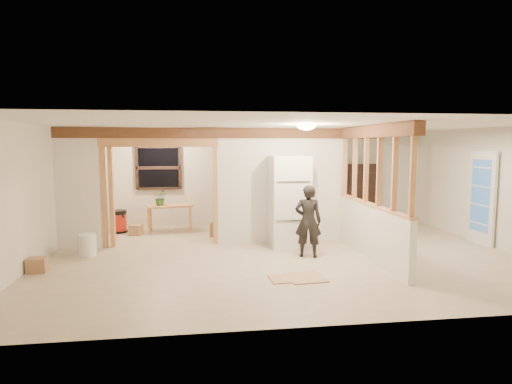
{
  "coord_description": "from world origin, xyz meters",
  "views": [
    {
      "loc": [
        -1.63,
        -7.95,
        2.14
      ],
      "look_at": [
        -0.47,
        0.4,
        1.2
      ],
      "focal_mm": 30.0,
      "sensor_mm": 36.0,
      "label": 1
    }
  ],
  "objects": [
    {
      "name": "floor",
      "position": [
        0.0,
        0.0,
        -0.01
      ],
      "size": [
        9.0,
        6.5,
        0.01
      ],
      "primitive_type": "cube",
      "color": "beige",
      "rests_on": "ground"
    },
    {
      "name": "ceiling",
      "position": [
        0.0,
        0.0,
        2.5
      ],
      "size": [
        9.0,
        6.5,
        0.01
      ],
      "primitive_type": "cube",
      "color": "white"
    },
    {
      "name": "wall_back",
      "position": [
        0.0,
        3.25,
        1.25
      ],
      "size": [
        9.0,
        0.01,
        2.5
      ],
      "primitive_type": "cube",
      "color": "silver",
      "rests_on": "floor"
    },
    {
      "name": "wall_front",
      "position": [
        0.0,
        -3.25,
        1.25
      ],
      "size": [
        9.0,
        0.01,
        2.5
      ],
      "primitive_type": "cube",
      "color": "silver",
      "rests_on": "floor"
    },
    {
      "name": "wall_left",
      "position": [
        -4.5,
        0.0,
        1.25
      ],
      "size": [
        0.01,
        6.5,
        2.5
      ],
      "primitive_type": "cube",
      "color": "silver",
      "rests_on": "floor"
    },
    {
      "name": "wall_right",
      "position": [
        4.5,
        0.0,
        1.25
      ],
      "size": [
        0.01,
        6.5,
        2.5
      ],
      "primitive_type": "cube",
      "color": "silver",
      "rests_on": "floor"
    },
    {
      "name": "partition_left_stub",
      "position": [
        -4.05,
        1.2,
        1.25
      ],
      "size": [
        0.9,
        0.12,
        2.5
      ],
      "primitive_type": "cube",
      "color": "white",
      "rests_on": "floor"
    },
    {
      "name": "partition_center",
      "position": [
        0.2,
        1.2,
        1.25
      ],
      "size": [
        2.8,
        0.12,
        2.5
      ],
      "primitive_type": "cube",
      "color": "white",
      "rests_on": "floor"
    },
    {
      "name": "doorway_frame",
      "position": [
        -2.4,
        1.2,
        1.1
      ],
      "size": [
        2.46,
        0.14,
        2.2
      ],
      "primitive_type": "cube",
      "color": "tan",
      "rests_on": "floor"
    },
    {
      "name": "header_beam_back",
      "position": [
        -1.0,
        1.2,
        2.38
      ],
      "size": [
        7.0,
        0.18,
        0.22
      ],
      "primitive_type": "cube",
      "color": "brown",
      "rests_on": "ceiling"
    },
    {
      "name": "header_beam_right",
      "position": [
        1.6,
        -0.4,
        2.38
      ],
      "size": [
        0.18,
        3.3,
        0.22
      ],
      "primitive_type": "cube",
      "color": "brown",
      "rests_on": "ceiling"
    },
    {
      "name": "pony_wall",
      "position": [
        1.6,
        -0.4,
        0.5
      ],
      "size": [
        0.12,
        3.2,
        1.0
      ],
      "primitive_type": "cube",
      "color": "white",
      "rests_on": "floor"
    },
    {
      "name": "stud_partition",
      "position": [
        1.6,
        -0.4,
        1.66
      ],
      "size": [
        0.14,
        3.2,
        1.32
      ],
      "primitive_type": "cube",
      "color": "tan",
      "rests_on": "pony_wall"
    },
    {
      "name": "window_back",
      "position": [
        -2.6,
        3.17,
        1.55
      ],
      "size": [
        1.12,
        0.1,
        1.1
      ],
      "primitive_type": "cube",
      "color": "black",
      "rests_on": "wall_back"
    },
    {
      "name": "french_door",
      "position": [
        4.42,
        0.4,
        1.0
      ],
      "size": [
        0.12,
        0.86,
        2.0
      ],
      "primitive_type": "cube",
      "color": "white",
      "rests_on": "floor"
    },
    {
      "name": "ceiling_dome_main",
      "position": [
        0.3,
        -0.5,
        2.48
      ],
      "size": [
        0.36,
        0.36,
        0.16
      ],
      "primitive_type": "ellipsoid",
      "color": "#FFEABF",
      "rests_on": "ceiling"
    },
    {
      "name": "ceiling_dome_util",
      "position": [
        -2.5,
        2.3,
        2.48
      ],
      "size": [
        0.32,
        0.32,
        0.14
      ],
      "primitive_type": "ellipsoid",
      "color": "#FFEABF",
      "rests_on": "ceiling"
    },
    {
      "name": "hanging_bulb",
      "position": [
        -2.0,
        1.6,
        2.18
      ],
      "size": [
        0.07,
        0.07,
        0.07
      ],
      "primitive_type": "ellipsoid",
      "color": "#FFD88C",
      "rests_on": "ceiling"
    },
    {
      "name": "refrigerator",
      "position": [
        0.28,
        0.76,
        0.96
      ],
      "size": [
        0.79,
        0.76,
        1.91
      ],
      "primitive_type": "cube",
      "color": "white",
      "rests_on": "floor"
    },
    {
      "name": "woman",
      "position": [
        0.45,
        -0.14,
        0.69
      ],
      "size": [
        0.58,
        0.46,
        1.39
      ],
      "primitive_type": "imported",
      "rotation": [
        0.0,
        0.0,
        2.85
      ],
      "color": "black",
      "rests_on": "floor"
    },
    {
      "name": "work_table",
      "position": [
        -2.3,
        2.57,
        0.34
      ],
      "size": [
        1.15,
        0.74,
        0.67
      ],
      "primitive_type": "cube",
      "rotation": [
        0.0,
        0.0,
        0.21
      ],
      "color": "tan",
      "rests_on": "floor"
    },
    {
      "name": "potted_plant",
      "position": [
        -2.51,
        2.53,
        0.87
      ],
      "size": [
        0.41,
        0.38,
        0.39
      ],
      "primitive_type": "imported",
      "rotation": [
        0.0,
        0.0,
        -0.25
      ],
      "color": "#2A7028",
      "rests_on": "work_table"
    },
    {
      "name": "shop_vac",
      "position": [
        -3.54,
        2.68,
        0.28
      ],
      "size": [
        0.45,
        0.45,
        0.56
      ],
      "primitive_type": "cylinder",
      "rotation": [
        0.0,
        0.0,
        0.05
      ],
      "color": "#AE1F10",
      "rests_on": "floor"
    },
    {
      "name": "bookshelf",
      "position": [
        2.84,
        3.05,
        0.81
      ],
      "size": [
        0.81,
        0.27,
        1.62
      ],
      "primitive_type": "cube",
      "color": "black",
      "rests_on": "floor"
    },
    {
      "name": "bucket",
      "position": [
        -3.75,
        0.51,
        0.21
      ],
      "size": [
        0.4,
        0.4,
        0.43
      ],
      "primitive_type": "cylinder",
      "rotation": [
        0.0,
        0.0,
        0.21
      ],
      "color": "white",
      "rests_on": "floor"
    },
    {
      "name": "box_util_a",
      "position": [
        -1.12,
        1.92,
        0.16
      ],
      "size": [
        0.48,
        0.45,
        0.33
      ],
      "primitive_type": "cube",
      "rotation": [
        0.0,
        0.0,
        -0.39
      ],
      "color": "#A97751",
      "rests_on": "floor"
    },
    {
      "name": "box_util_b",
      "position": [
        -3.09,
        2.32,
        0.12
      ],
      "size": [
        0.33,
        0.33,
        0.25
      ],
      "primitive_type": "cube",
      "rotation": [
        0.0,
        0.0,
        -0.25
      ],
      "color": "#A97751",
      "rests_on": "floor"
    },
    {
      "name": "box_front",
      "position": [
        -4.32,
        -0.5,
        0.12
      ],
      "size": [
        0.31,
        0.25,
        0.25
      ],
      "primitive_type": "cube",
      "rotation": [
        0.0,
        0.0,
        0.01
      ],
      "color": "#A97751",
      "rests_on": "floor"
    },
    {
      "name": "floor_panel_near",
      "position": [
        0.09,
        -1.45,
        0.01
      ],
      "size": [
        0.63,
        0.63,
        0.02
      ],
      "primitive_type": "cube",
      "rotation": [
        0.0,
        0.0,
        0.09
      ],
      "color": "tan",
      "rests_on": "floor"
    },
    {
      "name": "floor_panel_far",
      "position": [
        -0.21,
        -1.44,
        0.01
      ],
      "size": [
        0.6,
        0.49,
        0.02
      ],
      "primitive_type": "cube",
      "rotation": [
        0.0,
        0.0,
        0.06
      ],
      "color": "tan",
      "rests_on": "floor"
    }
  ]
}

